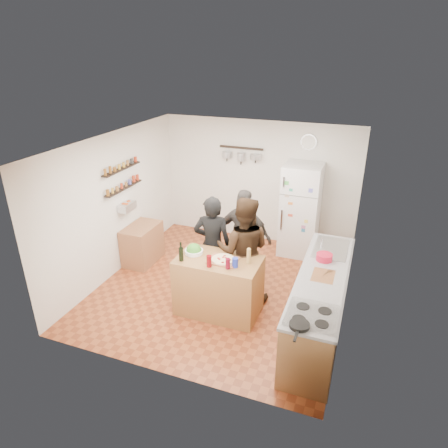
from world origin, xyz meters
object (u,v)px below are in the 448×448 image
at_px(wine_bottle, 181,254).
at_px(salt_canister, 235,263).
at_px(salad_bowl, 194,252).
at_px(wall_clock, 309,142).
at_px(counter_run, 320,304).
at_px(fridge, 300,210).
at_px(person_center, 243,251).
at_px(pepper_mill, 249,257).
at_px(side_table, 142,244).
at_px(skillet, 299,325).
at_px(prep_island, 219,286).
at_px(person_left, 213,245).
at_px(person_back, 244,237).
at_px(red_bowl, 324,257).

bearing_deg(wine_bottle, salt_canister, 7.13).
distance_m(salad_bowl, wall_clock, 3.15).
height_order(counter_run, fridge, fridge).
distance_m(wine_bottle, person_center, 1.01).
relative_size(pepper_mill, side_table, 0.25).
relative_size(skillet, fridge, 0.13).
height_order(pepper_mill, salt_canister, pepper_mill).
distance_m(prep_island, person_left, 0.73).
relative_size(person_back, skillet, 7.20).
bearing_deg(counter_run, side_table, 165.58).
bearing_deg(fridge, counter_run, -71.94).
relative_size(salad_bowl, salt_canister, 1.98).
xyz_separation_m(prep_island, pepper_mill, (0.45, 0.05, 0.55)).
bearing_deg(side_table, counter_run, -14.42).
bearing_deg(person_back, counter_run, 153.37).
height_order(prep_island, wine_bottle, wine_bottle).
bearing_deg(prep_island, fridge, 72.18).
xyz_separation_m(salt_canister, person_center, (-0.06, 0.57, -0.10)).
xyz_separation_m(salad_bowl, person_back, (0.49, 0.96, -0.10)).
relative_size(person_back, counter_run, 0.63).
relative_size(skillet, side_table, 0.29).
height_order(salt_canister, counter_run, salt_canister).
bearing_deg(side_table, salt_canister, -25.92).
xyz_separation_m(person_back, skillet, (1.34, -2.14, 0.11)).
bearing_deg(salt_canister, skillet, -42.29).
bearing_deg(prep_island, salad_bowl, 173.21).
distance_m(prep_island, wine_bottle, 0.78).
xyz_separation_m(wine_bottle, fridge, (1.26, 2.60, -0.11)).
bearing_deg(wine_bottle, person_back, 65.00).
distance_m(person_back, red_bowl, 1.48).
height_order(person_back, red_bowl, person_back).
bearing_deg(salad_bowl, pepper_mill, 0.00).
xyz_separation_m(prep_island, counter_run, (1.51, 0.08, -0.01)).
height_order(salad_bowl, red_bowl, red_bowl).
height_order(salt_canister, wall_clock, wall_clock).
height_order(person_left, red_bowl, person_left).
bearing_deg(wall_clock, counter_run, -74.08).
xyz_separation_m(skillet, fridge, (-0.65, 3.51, -0.04)).
bearing_deg(salad_bowl, skillet, -32.83).
bearing_deg(salad_bowl, person_center, 31.39).
bearing_deg(skillet, fridge, 100.49).
bearing_deg(skillet, wall_clock, 99.61).
distance_m(person_left, counter_run, 1.92).
height_order(salad_bowl, salt_canister, salt_canister).
bearing_deg(side_table, wine_bottle, -39.65).
bearing_deg(wall_clock, fridge, -90.00).
bearing_deg(skillet, wine_bottle, 154.49).
distance_m(salt_canister, person_back, 1.16).
relative_size(salad_bowl, person_center, 0.16).
distance_m(salt_canister, wall_clock, 3.09).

